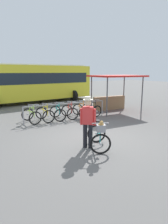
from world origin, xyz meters
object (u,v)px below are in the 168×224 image
featured_bicycle (99,135)px  racked_bike_orange (81,110)px  racked_bike_yellow (45,114)px  bus_distant (33,81)px  market_stall (113,89)px  racked_bike_teal (58,113)px  racked_bike_black (91,109)px  racked_bike_red (70,111)px  racked_bike_lime (31,115)px  person_with_featured_bike (88,120)px

featured_bicycle → racked_bike_orange: bearing=67.9°
racked_bike_yellow → bus_distant: bus_distant is taller
featured_bicycle → market_stall: 6.71m
racked_bike_teal → featured_bicycle: size_ratio=0.92×
racked_bike_orange → bus_distant: bearing=97.3°
market_stall → racked_bike_black: bearing=-166.3°
racked_bike_yellow → featured_bicycle: 4.53m
racked_bike_red → racked_bike_black: size_ratio=1.00×
racked_bike_teal → racked_bike_red: (0.70, -0.02, 0.00)m
racked_bike_teal → bus_distant: bus_distant is taller
racked_bike_lime → racked_bike_orange: same height
racked_bike_red → featured_bicycle: size_ratio=0.93×
person_with_featured_bike → bus_distant: bearing=83.7°
racked_bike_black → bus_distant: bus_distant is taller
racked_bike_lime → racked_bike_yellow: 0.70m
market_stall → racked_bike_teal: bearing=-174.1°
racked_bike_yellow → racked_bike_black: same height
racked_bike_orange → person_with_featured_bike: bearing=-116.2°
racked_bike_red → market_stall: bearing=7.5°
racked_bike_lime → racked_bike_yellow: bearing=-1.6°
racked_bike_teal → racked_bike_orange: (1.40, -0.04, 0.00)m
featured_bicycle → racked_bike_red: bearing=76.1°
racked_bike_lime → featured_bicycle: 4.64m
racked_bike_black → racked_bike_teal: bearing=178.4°
market_stall → racked_bike_yellow: bearing=-175.2°
racked_bike_red → featured_bicycle: (-1.11, -4.48, 0.12)m
racked_bike_yellow → bus_distant: bearing=79.3°
racked_bike_yellow → racked_bike_orange: size_ratio=0.97×
featured_bicycle → person_with_featured_bike: (-0.23, 0.31, 0.46)m
racked_bike_yellow → featured_bicycle: size_ratio=0.90×
racked_bike_lime → racked_bike_teal: same height
racked_bike_lime → racked_bike_black: same height
racked_bike_red → person_with_featured_bike: 4.41m
racked_bike_teal → racked_bike_orange: size_ratio=0.99×
featured_bicycle → bus_distant: size_ratio=0.12×
racked_bike_yellow → racked_bike_teal: bearing=-1.6°
racked_bike_lime → person_with_featured_bike: person_with_featured_bike is taller
racked_bike_yellow → racked_bike_orange: 2.10m
bus_distant → racked_bike_teal: bearing=-94.7°
bus_distant → racked_bike_black: bearing=-76.9°
racked_bike_red → bus_distant: size_ratio=0.11×
racked_bike_lime → market_stall: market_stall is taller
racked_bike_orange → market_stall: (2.66, 0.46, 1.03)m
racked_bike_lime → featured_bicycle: size_ratio=0.93×
racked_bike_teal → racked_bike_yellow: bearing=178.4°
racked_bike_red → person_with_featured_bike: bearing=-107.9°
racked_bike_teal → featured_bicycle: bearing=-95.2°
racked_bike_orange → bus_distant: size_ratio=0.12×
racked_bike_red → racked_bike_orange: bearing=-1.6°
racked_bike_lime → racked_bike_red: same height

